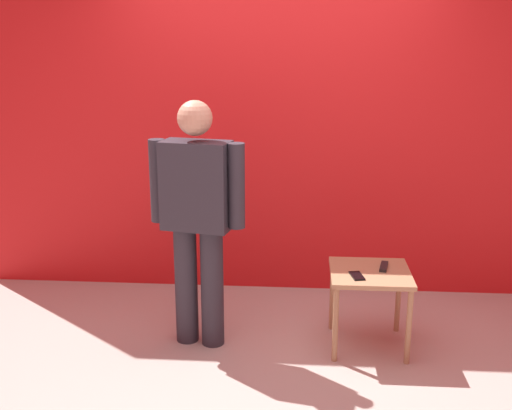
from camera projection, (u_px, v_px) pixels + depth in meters
ground_plane at (266, 373)px, 3.83m from camera, size 12.00×12.00×0.00m
back_wall_red at (278, 118)px, 4.84m from camera, size 4.83×0.12×2.75m
standing_person at (197, 212)px, 4.00m from camera, size 0.64×0.30×1.61m
side_table at (370, 282)px, 4.07m from camera, size 0.51×0.51×0.52m
cell_phone at (357, 276)px, 3.95m from camera, size 0.10×0.15×0.01m
tv_remote at (384, 266)px, 4.09m from camera, size 0.08×0.18×0.02m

